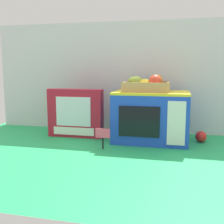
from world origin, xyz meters
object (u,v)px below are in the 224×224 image
at_px(food_groups_crate, 147,85).
at_px(loose_toy_apple, 201,137).
at_px(toy_microwave, 151,117).
at_px(price_sign, 103,135).
at_px(cookie_set_box, 75,113).

height_order(food_groups_crate, loose_toy_apple, food_groups_crate).
bearing_deg(toy_microwave, price_sign, -135.58).
height_order(cookie_set_box, loose_toy_apple, cookie_set_box).
distance_m(cookie_set_box, loose_toy_apple, 0.69).
relative_size(toy_microwave, price_sign, 3.81).
xyz_separation_m(food_groups_crate, cookie_set_box, (-0.39, -0.02, -0.16)).
bearing_deg(food_groups_crate, price_sign, -128.63).
xyz_separation_m(toy_microwave, food_groups_crate, (-0.02, 0.03, 0.16)).
distance_m(food_groups_crate, loose_toy_apple, 0.39).
height_order(food_groups_crate, cookie_set_box, food_groups_crate).
bearing_deg(loose_toy_apple, price_sign, -152.62).
distance_m(toy_microwave, food_groups_crate, 0.16).
bearing_deg(food_groups_crate, loose_toy_apple, 2.46).
xyz_separation_m(cookie_set_box, price_sign, (0.21, -0.21, -0.07)).
distance_m(food_groups_crate, price_sign, 0.37).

